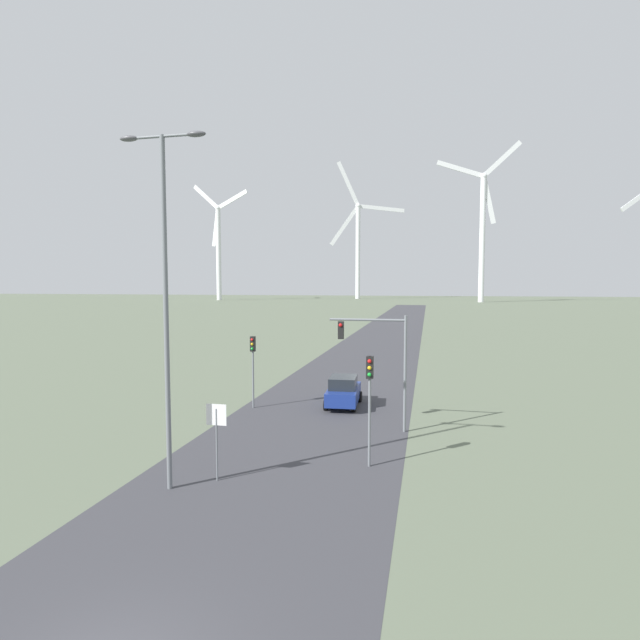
% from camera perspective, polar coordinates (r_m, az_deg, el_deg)
% --- Properties ---
extents(road_surface, '(10.00, 240.00, 0.01)m').
position_cam_1_polar(road_surface, '(56.48, 6.23, -3.39)').
color(road_surface, '#38383D').
rests_on(road_surface, ground).
extents(streetlamp, '(3.25, 0.32, 12.60)m').
position_cam_1_polar(streetlamp, '(18.43, -17.27, 4.68)').
color(streetlamp, slate).
rests_on(streetlamp, ground).
extents(stop_sign_near, '(0.81, 0.07, 2.94)m').
position_cam_1_polar(stop_sign_near, '(19.49, -11.74, -11.90)').
color(stop_sign_near, slate).
rests_on(stop_sign_near, ground).
extents(traffic_light_post_near_left, '(0.28, 0.34, 4.30)m').
position_cam_1_polar(traffic_light_post_near_left, '(29.96, -7.68, -4.08)').
color(traffic_light_post_near_left, slate).
rests_on(traffic_light_post_near_left, ground).
extents(traffic_light_post_near_right, '(0.28, 0.33, 4.52)m').
position_cam_1_polar(traffic_light_post_near_right, '(20.31, 5.70, -7.58)').
color(traffic_light_post_near_right, slate).
rests_on(traffic_light_post_near_right, ground).
extents(traffic_light_mast_overhead, '(3.89, 0.35, 5.86)m').
position_cam_1_polar(traffic_light_mast_overhead, '(25.21, 6.70, -3.35)').
color(traffic_light_mast_overhead, slate).
rests_on(traffic_light_mast_overhead, ground).
extents(car_approaching, '(2.04, 4.20, 1.83)m').
position_cam_1_polar(car_approaching, '(30.55, 2.70, -8.13)').
color(car_approaching, navy).
rests_on(car_approaching, ground).
extents(wind_turbine_far_left, '(29.20, 8.47, 52.60)m').
position_cam_1_polar(wind_turbine_far_left, '(231.61, -11.53, 8.57)').
color(wind_turbine_far_left, silver).
rests_on(wind_turbine_far_left, ground).
extents(wind_turbine_left, '(35.21, 11.54, 66.12)m').
position_cam_1_polar(wind_turbine_left, '(246.69, 4.36, 9.05)').
color(wind_turbine_left, silver).
rests_on(wind_turbine_left, ground).
extents(wind_turbine_center, '(32.44, 5.96, 63.12)m').
position_cam_1_polar(wind_turbine_center, '(210.55, 18.07, 10.18)').
color(wind_turbine_center, silver).
rests_on(wind_turbine_center, ground).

